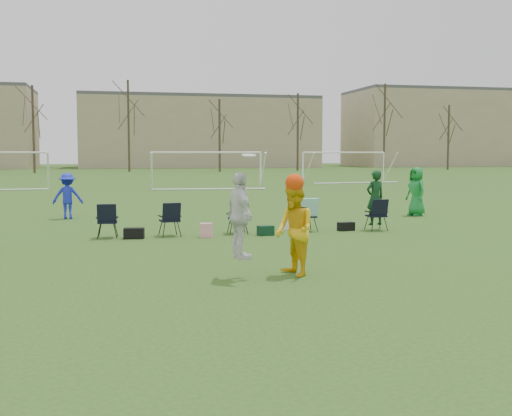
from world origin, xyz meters
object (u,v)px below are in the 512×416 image
object	(u,v)px
goal_mid	(207,160)
goal_right	(344,158)
fielder_blue	(68,196)
fielder_green_far	(416,191)
center_contest	(275,224)

from	to	relation	value
goal_mid	goal_right	distance (m)	13.42
fielder_blue	fielder_green_far	distance (m)	12.91
center_contest	goal_right	bearing A→B (deg)	67.52
center_contest	goal_mid	size ratio (longest dim) A/B	0.32
fielder_green_far	goal_mid	size ratio (longest dim) A/B	0.25
fielder_green_far	goal_right	size ratio (longest dim) A/B	0.25
fielder_blue	fielder_green_far	xyz separation A→B (m)	(12.79, -1.77, 0.09)
center_contest	fielder_blue	bearing A→B (deg)	110.50
fielder_blue	goal_mid	world-z (taller)	goal_mid
fielder_green_far	center_contest	distance (m)	13.30
center_contest	goal_right	distance (m)	39.88
goal_mid	center_contest	bearing A→B (deg)	-92.00
fielder_blue	goal_mid	size ratio (longest dim) A/B	0.22
fielder_green_far	center_contest	xyz separation A→B (m)	(-8.21, -10.46, 0.11)
center_contest	goal_right	world-z (taller)	goal_right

